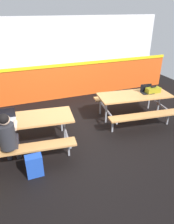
{
  "coord_description": "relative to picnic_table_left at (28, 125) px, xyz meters",
  "views": [
    {
      "loc": [
        -1.59,
        -4.18,
        2.84
      ],
      "look_at": [
        0.0,
        0.01,
        0.55
      ],
      "focal_mm": 33.28,
      "sensor_mm": 36.0,
      "label": 1
    }
  ],
  "objects": [
    {
      "name": "backpack_dark",
      "position": [
        -0.03,
        -0.92,
        -0.36
      ],
      "size": [
        0.3,
        0.22,
        0.44
      ],
      "color": "#1E47B2",
      "rests_on": "ground"
    },
    {
      "name": "picnic_table_right",
      "position": [
        2.84,
        0.33,
        0.0
      ],
      "size": [
        2.0,
        1.75,
        0.74
      ],
      "color": "tan",
      "rests_on": "ground"
    },
    {
      "name": "ground_plane",
      "position": [
        1.42,
        0.16,
        -0.59
      ],
      "size": [
        10.0,
        10.0,
        0.02
      ],
      "primitive_type": "cube",
      "color": "black"
    },
    {
      "name": "student_nearer",
      "position": [
        -0.4,
        -0.52,
        0.13
      ],
      "size": [
        0.39,
        0.54,
        1.21
      ],
      "color": "#2D2D38",
      "rests_on": "ground"
    },
    {
      "name": "accent_backdrop",
      "position": [
        1.42,
        2.52,
        0.67
      ],
      "size": [
        8.0,
        0.14,
        2.6
      ],
      "color": "#E55119",
      "rests_on": "ground"
    },
    {
      "name": "toolbox_grey",
      "position": [
        3.38,
        0.27,
        0.24
      ],
      "size": [
        0.4,
        0.18,
        0.18
      ],
      "color": "olive",
      "rests_on": "picnic_table_right"
    },
    {
      "name": "picnic_table_left",
      "position": [
        0.0,
        0.0,
        0.0
      ],
      "size": [
        2.0,
        1.75,
        0.74
      ],
      "color": "tan",
      "rests_on": "ground"
    },
    {
      "name": "laptop_silver",
      "position": [
        -0.37,
        0.08,
        0.21
      ],
      "size": [
        0.34,
        0.25,
        0.22
      ],
      "color": "silver",
      "rests_on": "picnic_table_left"
    },
    {
      "name": "laptop_dark",
      "position": [
        3.22,
        0.33,
        0.21
      ],
      "size": [
        0.34,
        0.25,
        0.22
      ],
      "color": "black",
      "rests_on": "picnic_table_right"
    }
  ]
}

